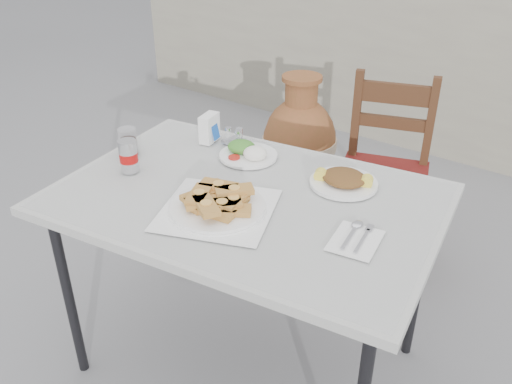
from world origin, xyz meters
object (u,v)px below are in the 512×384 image
Objects in this scene: cola_glass at (128,143)px; pide_plate at (217,201)px; soda_can at (128,156)px; terracotta_urn at (299,143)px; condiment_caddy at (236,138)px; chair at (384,172)px; cafe_table at (246,208)px; salad_chopped_plate at (344,180)px; napkin_holder at (209,128)px; salad_rice_plate at (248,152)px.

pide_plate is at bearing -11.96° from cola_glass.
soda_can reaches higher than terracotta_urn.
chair is (0.39, 0.73, -0.35)m from condiment_caddy.
cola_glass is (-0.60, -0.02, 0.11)m from cafe_table.
chair is at bearing 101.64° from salad_chopped_plate.
soda_can is at bearing -134.15° from chair.
cafe_table is 0.45m from condiment_caddy.
condiment_caddy is at bearing -136.57° from chair.
soda_can is 1.06× the size of napkin_holder.
cafe_table is 1.09m from chair.
soda_can is at bearing -40.59° from cola_glass.
cola_glass is at bearing -146.98° from salad_rice_plate.
pide_plate is 4.01× the size of napkin_holder.
cola_glass reaches higher than salad_chopped_plate.
soda_can is at bearing -165.06° from cafe_table.
condiment_caddy reaches higher than terracotta_urn.
pide_plate is 0.43m from salad_rice_plate.
cafe_table is at bearing -132.43° from salad_chopped_plate.
napkin_holder reaches higher than cafe_table.
terracotta_urn is (-0.31, 1.01, -0.48)m from condiment_caddy.
cola_glass is (-0.42, -0.27, 0.03)m from salad_rice_plate.
salad_chopped_plate is at bearing -51.04° from terracotta_urn.
chair is at bearing 85.22° from pide_plate.
terracotta_urn is at bearing 88.70° from napkin_holder.
terracotta_urn is (-0.01, 1.36, -0.50)m from cola_glass.
soda_can is 1.55m from terracotta_urn.
salad_rice_plate is 2.05× the size of condiment_caddy.
napkin_holder is at bearing 133.62° from pide_plate.
napkin_holder is (-0.41, 0.27, 0.12)m from cafe_table.
napkin_holder is at bearing 179.89° from salad_chopped_plate.
salad_chopped_plate reaches higher than cafe_table.
soda_can is 0.41m from napkin_holder.
cola_glass is 0.35m from napkin_holder.
chair reaches higher than pide_plate.
salad_rice_plate is 1.97× the size of napkin_holder.
salad_chopped_plate is 2.33× the size of cola_glass.
cafe_table is at bearing 14.94° from soda_can.
salad_chopped_plate reaches higher than terracotta_urn.
cafe_table is 0.38m from salad_chopped_plate.
condiment_caddy is at bearing 175.23° from salad_chopped_plate.
condiment_caddy reaches higher than cafe_table.
cola_glass is at bearing 168.04° from pide_plate.
chair is at bearing 57.32° from cola_glass.
salad_rice_plate reaches higher than cafe_table.
salad_chopped_plate is at bearing -4.77° from condiment_caddy.
cola_glass reaches higher than cafe_table.
salad_rice_plate is 1.26m from terracotta_urn.
salad_chopped_plate is (0.26, 0.42, -0.01)m from pide_plate.
condiment_caddy is at bearing 10.17° from napkin_holder.
cola_glass is 1.33m from chair.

